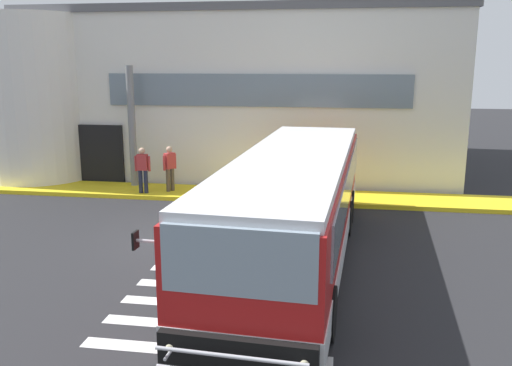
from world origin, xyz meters
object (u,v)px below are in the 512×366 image
(passenger_near_column, at_px, (143,167))
(passenger_by_doorway, at_px, (170,166))
(safety_bollard_yellow, at_px, (243,193))
(entry_support_column, at_px, (132,126))
(bus_main_foreground, at_px, (293,209))

(passenger_near_column, xyz_separation_m, passenger_by_doorway, (0.88, 0.41, -0.03))
(passenger_by_doorway, relative_size, safety_bollard_yellow, 1.86)
(entry_support_column, height_order, passenger_near_column, entry_support_column)
(entry_support_column, bearing_deg, safety_bollard_yellow, -21.39)
(safety_bollard_yellow, bearing_deg, bus_main_foreground, -66.52)
(passenger_near_column, height_order, passenger_by_doorway, same)
(bus_main_foreground, height_order, safety_bollard_yellow, bus_main_foreground)
(passenger_near_column, relative_size, passenger_by_doorway, 1.00)
(passenger_near_column, bearing_deg, passenger_by_doorway, 24.98)
(passenger_near_column, xyz_separation_m, safety_bollard_yellow, (3.80, -0.65, -0.66))
(safety_bollard_yellow, bearing_deg, entry_support_column, 158.61)
(safety_bollard_yellow, bearing_deg, passenger_near_column, 170.25)
(entry_support_column, height_order, safety_bollard_yellow, entry_support_column)
(entry_support_column, xyz_separation_m, safety_bollard_yellow, (4.59, -1.80, -1.98))
(bus_main_foreground, xyz_separation_m, safety_bollard_yellow, (-2.19, 5.03, -0.88))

